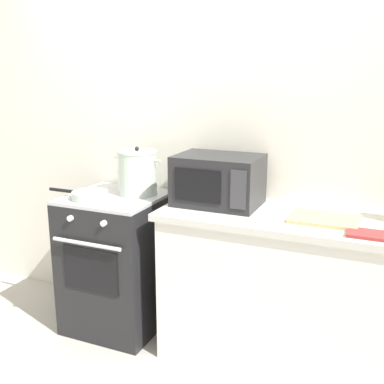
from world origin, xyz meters
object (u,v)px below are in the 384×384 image
stove (117,261)px  frying_pan (89,195)px  cutting_board (324,219)px  microwave (218,180)px  stock_pot (138,173)px  oven_mitt (366,234)px

stove → frying_pan: 0.51m
frying_pan → cutting_board: (1.43, 0.14, -0.02)m
frying_pan → microwave: size_ratio=0.85×
stove → stock_pot: stock_pot is taller
microwave → oven_mitt: bearing=-15.4°
frying_pan → oven_mitt: (1.65, -0.02, -0.02)m
oven_mitt → stock_pot: bearing=169.9°
frying_pan → oven_mitt: size_ratio=2.36×
oven_mitt → cutting_board: bearing=144.3°
stove → stock_pot: bearing=38.7°
cutting_board → oven_mitt: 0.27m
frying_pan → microwave: (0.79, 0.22, 0.12)m
stock_pot → frying_pan: size_ratio=0.80×
microwave → cutting_board: 0.66m
stove → microwave: bearing=6.6°
stock_pot → microwave: bearing=-1.7°
frying_pan → cutting_board: 1.44m
frying_pan → oven_mitt: 1.65m
microwave → cutting_board: (0.64, -0.08, -0.14)m
microwave → oven_mitt: (0.86, -0.24, -0.14)m
microwave → stove: bearing=-173.4°
stove → frying_pan: (-0.10, -0.14, 0.48)m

